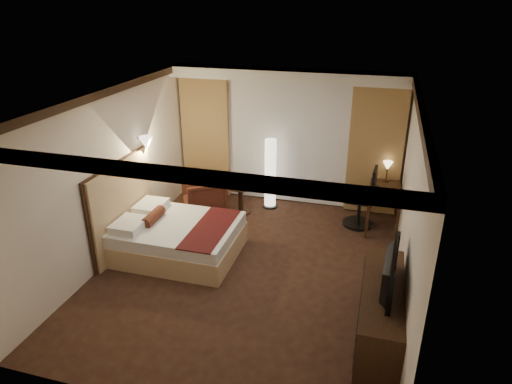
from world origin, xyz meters
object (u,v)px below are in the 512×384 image
(television, at_px, (384,265))
(dresser, at_px, (380,311))
(armchair, at_px, (204,193))
(floor_lamp, at_px, (270,174))
(office_chair, at_px, (360,197))
(side_table, at_px, (241,199))
(bed, at_px, (179,239))
(desk, at_px, (383,208))

(television, bearing_deg, dresser, -86.51)
(armchair, xyz_separation_m, floor_lamp, (1.19, 0.56, 0.32))
(armchair, height_order, office_chair, office_chair)
(side_table, height_order, floor_lamp, floor_lamp)
(side_table, relative_size, floor_lamp, 0.41)
(bed, distance_m, television, 3.48)
(floor_lamp, xyz_separation_m, dresser, (2.24, -3.30, -0.35))
(desk, bearing_deg, bed, -149.25)
(floor_lamp, distance_m, dresser, 4.00)
(office_chair, relative_size, television, 1.06)
(floor_lamp, height_order, office_chair, floor_lamp)
(bed, height_order, side_table, side_table)
(armchair, xyz_separation_m, office_chair, (2.97, 0.24, 0.18))
(desk, height_order, dresser, desk)
(side_table, relative_size, desk, 0.51)
(dresser, bearing_deg, television, 180.00)
(bed, distance_m, side_table, 1.83)
(floor_lamp, relative_size, office_chair, 1.24)
(television, bearing_deg, desk, 3.87)
(office_chair, bearing_deg, floor_lamp, 173.61)
(floor_lamp, bearing_deg, bed, -114.60)
(armchair, distance_m, television, 4.42)
(armchair, relative_size, floor_lamp, 0.55)
(bed, distance_m, armchair, 1.62)
(office_chair, distance_m, dresser, 3.02)
(dresser, xyz_separation_m, television, (-0.03, 0.00, 0.67))
(desk, distance_m, office_chair, 0.47)
(bed, height_order, armchair, armchair)
(office_chair, bearing_deg, desk, 10.74)
(armchair, distance_m, office_chair, 2.98)
(floor_lamp, height_order, television, floor_lamp)
(armchair, bearing_deg, bed, -26.08)
(side_table, height_order, television, television)
(bed, height_order, desk, desk)
(dresser, bearing_deg, office_chair, 99.00)
(side_table, distance_m, television, 4.01)
(office_chair, bearing_deg, armchair, -171.42)
(dresser, bearing_deg, bed, 160.85)
(office_chair, height_order, television, office_chair)
(bed, bearing_deg, office_chair, 33.72)
(bed, relative_size, dresser, 1.02)
(armchair, relative_size, office_chair, 0.68)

